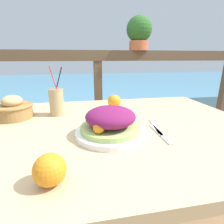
{
  "coord_description": "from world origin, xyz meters",
  "views": [
    {
      "loc": [
        -0.17,
        -0.71,
        1.03
      ],
      "look_at": [
        -0.04,
        -0.0,
        0.81
      ],
      "focal_mm": 28.0,
      "sensor_mm": 36.0,
      "label": 1
    }
  ],
  "objects_px": {
    "salad_plate": "(110,123)",
    "potted_plant": "(139,32)",
    "bread_basket": "(13,109)",
    "drink_glass": "(57,102)"
  },
  "relations": [
    {
      "from": "salad_plate",
      "to": "drink_glass",
      "type": "height_order",
      "value": "drink_glass"
    },
    {
      "from": "salad_plate",
      "to": "drink_glass",
      "type": "distance_m",
      "value": 0.37
    },
    {
      "from": "bread_basket",
      "to": "potted_plant",
      "type": "relative_size",
      "value": 0.63
    },
    {
      "from": "bread_basket",
      "to": "drink_glass",
      "type": "bearing_deg",
      "value": 3.46
    },
    {
      "from": "salad_plate",
      "to": "bread_basket",
      "type": "xyz_separation_m",
      "value": [
        -0.43,
        0.28,
        -0.0
      ]
    },
    {
      "from": "salad_plate",
      "to": "bread_basket",
      "type": "bearing_deg",
      "value": 147.1
    },
    {
      "from": "salad_plate",
      "to": "potted_plant",
      "type": "height_order",
      "value": "potted_plant"
    },
    {
      "from": "bread_basket",
      "to": "salad_plate",
      "type": "bearing_deg",
      "value": -32.9
    },
    {
      "from": "drink_glass",
      "to": "potted_plant",
      "type": "xyz_separation_m",
      "value": [
        0.66,
        0.72,
        0.43
      ]
    },
    {
      "from": "salad_plate",
      "to": "bread_basket",
      "type": "distance_m",
      "value": 0.51
    }
  ]
}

